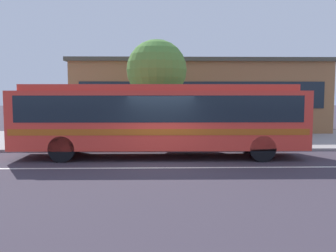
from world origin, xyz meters
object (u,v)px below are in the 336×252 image
object	(u,v)px
transit_bus	(160,115)
pedestrian_walking_along_curb	(227,125)
bus_stop_sign	(248,113)
street_tree_near_stop	(157,70)
pedestrian_waiting_near_sign	(162,125)

from	to	relation	value
transit_bus	pedestrian_walking_along_curb	distance (m)	4.48
pedestrian_walking_along_curb	bus_stop_sign	distance (m)	1.35
transit_bus	street_tree_near_stop	xyz separation A→B (m)	(-0.14, 3.46, 2.01)
transit_bus	pedestrian_waiting_near_sign	distance (m)	2.94
bus_stop_sign	transit_bus	bearing A→B (deg)	-153.38
street_tree_near_stop	pedestrian_walking_along_curb	bearing A→B (deg)	-8.30
pedestrian_walking_along_curb	bus_stop_sign	xyz separation A→B (m)	(0.80, -0.90, 0.60)
pedestrian_waiting_near_sign	pedestrian_walking_along_curb	world-z (taller)	pedestrian_waiting_near_sign
pedestrian_waiting_near_sign	pedestrian_walking_along_curb	bearing A→B (deg)	1.61
pedestrian_walking_along_curb	bus_stop_sign	size ratio (longest dim) A/B	0.67
pedestrian_waiting_near_sign	pedestrian_walking_along_curb	xyz separation A→B (m)	(3.21, 0.09, -0.03)
bus_stop_sign	street_tree_near_stop	size ratio (longest dim) A/B	0.47
pedestrian_waiting_near_sign	street_tree_near_stop	size ratio (longest dim) A/B	0.32
pedestrian_waiting_near_sign	bus_stop_sign	xyz separation A→B (m)	(4.01, -0.81, 0.57)
transit_bus	bus_stop_sign	distance (m)	4.59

